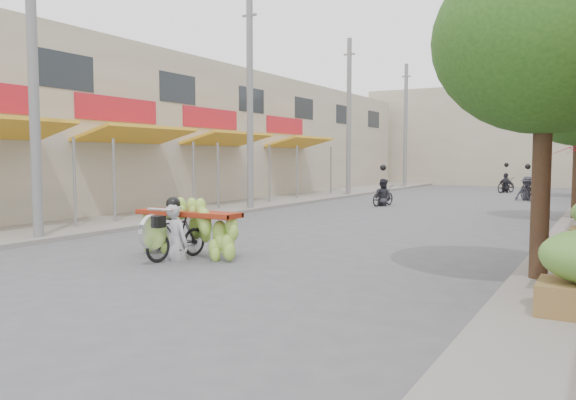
% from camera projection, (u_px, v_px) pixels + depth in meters
% --- Properties ---
extents(ground, '(120.00, 120.00, 0.00)m').
position_uv_depth(ground, '(95.00, 297.00, 8.04)').
color(ground, '#525257').
rests_on(ground, ground).
extents(sidewalk_left, '(4.00, 60.00, 0.12)m').
position_uv_depth(sidewalk_left, '(258.00, 202.00, 24.47)').
color(sidewalk_left, gray).
rests_on(sidewalk_left, ground).
extents(shophouse_row_left, '(9.77, 40.00, 6.00)m').
position_uv_depth(shophouse_row_left, '(156.00, 136.00, 25.86)').
color(shophouse_row_left, '#AFA18A').
rests_on(shophouse_row_left, ground).
extents(far_building, '(20.00, 6.00, 7.00)m').
position_uv_depth(far_building, '(513.00, 137.00, 40.55)').
color(far_building, '#AFA18A').
rests_on(far_building, ground).
extents(utility_pole_near, '(0.60, 0.24, 8.00)m').
position_uv_depth(utility_pole_near, '(33.00, 70.00, 13.02)').
color(utility_pole_near, slate).
rests_on(utility_pole_near, ground).
extents(utility_pole_mid, '(0.60, 0.24, 8.00)m').
position_uv_depth(utility_pole_mid, '(250.00, 103.00, 20.78)').
color(utility_pole_mid, slate).
rests_on(utility_pole_mid, ground).
extents(utility_pole_far, '(0.60, 0.24, 8.00)m').
position_uv_depth(utility_pole_far, '(349.00, 118.00, 28.55)').
color(utility_pole_far, slate).
rests_on(utility_pole_far, ground).
extents(utility_pole_back, '(0.60, 0.24, 8.00)m').
position_uv_depth(utility_pole_back, '(405.00, 126.00, 36.31)').
color(utility_pole_back, slate).
rests_on(utility_pole_back, ground).
extents(street_tree_near, '(3.40, 3.40, 5.25)m').
position_uv_depth(street_tree_near, '(546.00, 40.00, 8.50)').
color(street_tree_near, '#3A2719').
rests_on(street_tree_near, ground).
extents(banana_motorbike, '(2.34, 1.77, 2.08)m').
position_uv_depth(banana_motorbike, '(181.00, 223.00, 11.11)').
color(banana_motorbike, black).
rests_on(banana_motorbike, ground).
extents(bg_motorbike_a, '(0.86, 1.55, 1.95)m').
position_uv_depth(bg_motorbike_a, '(383.00, 187.00, 23.17)').
color(bg_motorbike_a, black).
rests_on(bg_motorbike_a, ground).
extents(bg_motorbike_b, '(1.23, 1.88, 1.95)m').
position_uv_depth(bg_motorbike_b, '(527.00, 183.00, 25.92)').
color(bg_motorbike_b, black).
rests_on(bg_motorbike_b, ground).
extents(bg_motorbike_c, '(1.10, 1.63, 1.95)m').
position_uv_depth(bg_motorbike_c, '(506.00, 178.00, 31.76)').
color(bg_motorbike_c, black).
rests_on(bg_motorbike_c, ground).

